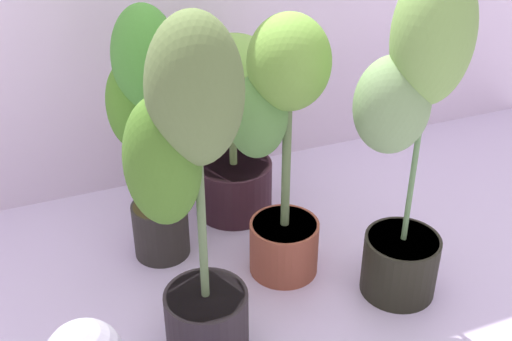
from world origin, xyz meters
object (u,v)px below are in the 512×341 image
object	(u,v)px
potted_plant_front_right	(412,124)
potted_plant_back_center	(226,117)
potted_plant_back_left	(152,122)
potted_plant_center	(280,135)
potted_plant_front_left	(190,181)

from	to	relation	value
potted_plant_front_right	potted_plant_back_center	distance (m)	0.72
potted_plant_back_left	potted_plant_center	size ratio (longest dim) A/B	1.00
potted_plant_front_left	potted_plant_center	world-z (taller)	potted_plant_front_left
potted_plant_front_left	potted_plant_back_left	world-z (taller)	potted_plant_front_left
potted_plant_front_left	potted_plant_front_right	size ratio (longest dim) A/B	0.95
potted_plant_front_left	potted_plant_back_center	world-z (taller)	potted_plant_front_left
potted_plant_front_left	potted_plant_back_center	xyz separation A→B (m)	(0.31, 0.62, -0.17)
potted_plant_front_right	potted_plant_center	xyz separation A→B (m)	(-0.29, 0.23, -0.09)
potted_plant_front_left	potted_plant_back_left	xyz separation A→B (m)	(0.02, 0.46, -0.06)
potted_plant_back_left	potted_plant_front_right	bearing A→B (deg)	-36.44
potted_plant_back_center	potted_plant_front_left	bearing A→B (deg)	-116.53
potted_plant_front_left	potted_plant_center	xyz separation A→B (m)	(0.34, 0.24, -0.06)
potted_plant_front_right	potted_plant_back_center	world-z (taller)	potted_plant_front_right
potted_plant_back_left	potted_plant_center	bearing A→B (deg)	-34.79
potted_plant_front_right	potted_plant_center	size ratio (longest dim) A/B	1.19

